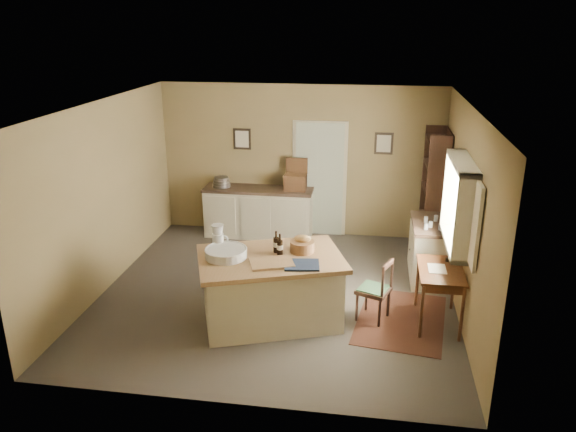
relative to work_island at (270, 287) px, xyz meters
name	(u,v)px	position (x,y,z in m)	size (l,w,h in m)	color
ground	(277,293)	(-0.04, 0.76, -0.48)	(5.00, 5.00, 0.00)	#4D463B
wall_back	(300,161)	(-0.04, 3.26, 0.87)	(5.00, 0.10, 2.70)	olive
wall_front	(232,287)	(-0.04, -1.74, 0.87)	(5.00, 0.10, 2.70)	olive
wall_left	(105,196)	(-2.54, 0.76, 0.87)	(0.10, 5.00, 2.70)	olive
wall_right	(465,214)	(2.46, 0.76, 0.87)	(0.10, 5.00, 2.70)	olive
ceiling	(276,105)	(-0.04, 0.76, 2.22)	(5.00, 5.00, 0.00)	silver
door	(319,178)	(0.31, 3.23, 0.57)	(0.97, 0.06, 2.11)	#B7BDA3
framed_prints	(312,141)	(0.16, 3.24, 1.24)	(2.82, 0.02, 0.38)	black
window	(463,204)	(2.38, 0.56, 1.07)	(0.25, 1.99, 1.12)	beige
work_island	(270,287)	(0.00, 0.00, 0.00)	(2.10, 1.72, 1.20)	beige
sideboard	(259,211)	(-0.75, 2.96, 0.00)	(1.95, 0.56, 1.18)	beige
rug	(401,319)	(1.71, 0.27, -0.48)	(1.10, 1.60, 0.01)	#482415
writing_desk	(440,276)	(2.16, 0.27, 0.19)	(0.56, 0.91, 0.82)	#331A0C
desk_chair	(374,290)	(1.33, 0.24, -0.07)	(0.39, 0.39, 0.83)	black
right_cabinet	(430,250)	(2.16, 1.61, -0.02)	(0.59, 1.05, 0.99)	beige
shelving_unit	(437,192)	(2.31, 2.76, 0.55)	(0.35, 0.93, 2.07)	black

